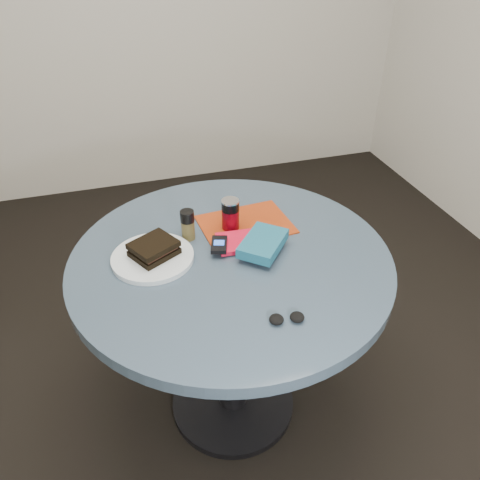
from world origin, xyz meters
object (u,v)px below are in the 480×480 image
object	(u,v)px
soda_can	(230,215)
pepper_grinder	(188,225)
sandwich	(154,249)
novel	(263,243)
mp3_player	(219,245)
red_book	(244,241)
headphones	(287,318)
plate	(153,258)
magazine	(245,224)
table	(231,294)

from	to	relation	value
soda_can	pepper_grinder	distance (m)	0.15
pepper_grinder	sandwich	bearing A→B (deg)	-146.97
novel	mp3_player	distance (m)	0.14
red_book	headphones	distance (m)	0.36
plate	magazine	distance (m)	0.35
sandwich	red_book	size ratio (longest dim) A/B	0.96
soda_can	red_book	bearing A→B (deg)	-79.92
soda_can	novel	world-z (taller)	soda_can
plate	novel	bearing A→B (deg)	-10.61
magazine	red_book	bearing A→B (deg)	-113.91
table	mp3_player	distance (m)	0.19
table	sandwich	xyz separation A→B (m)	(-0.23, 0.05, 0.20)
plate	headphones	distance (m)	0.47
soda_can	novel	size ratio (longest dim) A/B	0.65
table	plate	xyz separation A→B (m)	(-0.24, 0.04, 0.17)
mp3_player	headphones	distance (m)	0.36
plate	magazine	world-z (taller)	plate
sandwich	headphones	distance (m)	0.47
magazine	plate	bearing A→B (deg)	-167.25
sandwich	headphones	size ratio (longest dim) A/B	1.66
soda_can	magazine	size ratio (longest dim) A/B	0.37
novel	pepper_grinder	bearing A→B (deg)	95.58
sandwich	magazine	world-z (taller)	sandwich
novel	table	bearing A→B (deg)	120.21
magazine	red_book	size ratio (longest dim) A/B	1.75
red_book	magazine	bearing A→B (deg)	74.60
soda_can	headphones	distance (m)	0.46
novel	sandwich	bearing A→B (deg)	119.30
sandwich	soda_can	bearing A→B (deg)	19.14
soda_can	headphones	size ratio (longest dim) A/B	1.12
mp3_player	red_book	bearing A→B (deg)	9.64
magazine	novel	world-z (taller)	novel
magazine	headphones	bearing A→B (deg)	-98.69
sandwich	pepper_grinder	world-z (taller)	pepper_grinder
red_book	soda_can	bearing A→B (deg)	103.86
magazine	mp3_player	bearing A→B (deg)	-140.22
soda_can	mp3_player	distance (m)	0.14
sandwich	red_book	world-z (taller)	sandwich
plate	sandwich	xyz separation A→B (m)	(0.01, 0.00, 0.03)
pepper_grinder	novel	bearing A→B (deg)	-35.04
table	red_book	size ratio (longest dim) A/B	5.87
soda_can	pepper_grinder	size ratio (longest dim) A/B	1.07
table	soda_can	world-z (taller)	soda_can
table	sandwich	bearing A→B (deg)	168.29
magazine	headphones	xyz separation A→B (m)	(-0.03, -0.47, 0.01)
red_book	novel	distance (m)	0.08
novel	mp3_player	xyz separation A→B (m)	(-0.13, 0.04, -0.01)
pepper_grinder	magazine	size ratio (longest dim) A/B	0.34
pepper_grinder	headphones	distance (m)	0.48
red_book	novel	size ratio (longest dim) A/B	1.00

